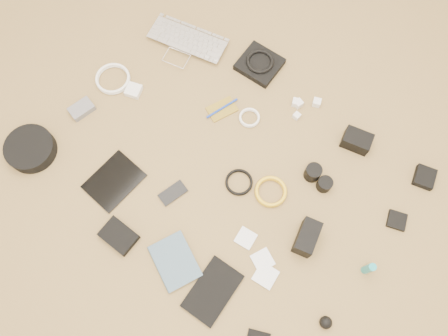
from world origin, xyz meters
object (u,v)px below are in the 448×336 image
Objects in this scene: dslr_camera at (357,141)px; phone at (173,193)px; laptop at (183,48)px; headphone_case at (31,149)px; tablet at (114,181)px; paperback at (158,270)px.

phone is at bearing -139.72° from dslr_camera.
laptop is 3.14× the size of dslr_camera.
headphone_case is (-1.03, -0.87, -0.00)m from dslr_camera.
tablet is at bearing -146.30° from dslr_camera.
tablet is at bearing -87.86° from laptop.
laptop is 0.79m from headphone_case.
laptop is 0.68m from tablet.
laptop is 0.87m from dslr_camera.
dslr_camera is at bearing 40.14° from headphone_case.
headphone_case is at bearing -154.33° from dslr_camera.
tablet is 0.25m from phone.
dslr_camera is 1.01m from tablet.
phone is (-0.45, -0.64, -0.03)m from dslr_camera.
headphone_case reaches higher than paperback.
dslr_camera reaches higher than phone.
dslr_camera is at bearing 5.24° from paperback.
tablet is (0.19, -0.66, -0.01)m from laptop.
tablet is 0.38m from headphone_case.
tablet is 1.07× the size of headphone_case.
tablet is 1.12× the size of paperback.
headphone_case is (-0.36, -0.12, 0.02)m from tablet.
laptop is 1.85× the size of paperback.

